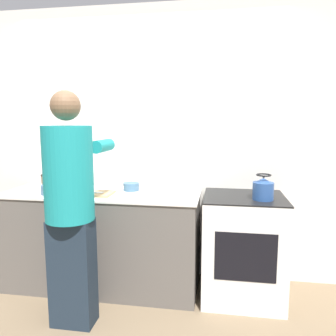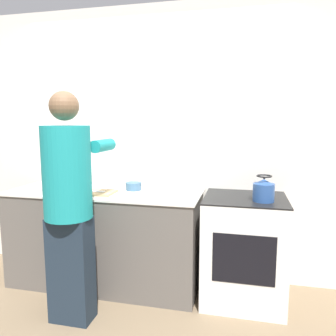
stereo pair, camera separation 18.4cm
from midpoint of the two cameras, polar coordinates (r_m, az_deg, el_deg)
name	(u,v)px [view 1 (the left image)]	position (r m, az deg, el deg)	size (l,w,h in m)	color
ground_plane	(133,306)	(2.97, -8.07, -22.70)	(12.00, 12.00, 0.00)	#7A664C
wall_back	(149,144)	(3.22, -4.93, 4.19)	(8.00, 0.05, 2.60)	silver
counter	(103,239)	(3.16, -12.97, -12.03)	(1.77, 0.64, 0.88)	#5B5651
oven	(243,247)	(2.94, 11.11, -13.38)	(0.67, 0.62, 0.90)	silver
person	(70,202)	(2.51, -18.66, -5.70)	(0.40, 0.63, 1.73)	#1C2937
cutting_board	(93,193)	(2.97, -14.75, -4.32)	(0.35, 0.23, 0.02)	tan
knife	(91,192)	(2.97, -14.96, -4.10)	(0.21, 0.04, 0.01)	silver
kettle	(263,189)	(2.70, 14.38, -3.57)	(0.17, 0.17, 0.21)	#284C8C
bowl_prep	(131,187)	(3.06, -8.14, -3.25)	(0.14, 0.14, 0.07)	#426684
bowl_mixing	(51,189)	(3.09, -21.37, -3.51)	(0.17, 0.17, 0.08)	#426684
canister_jar	(50,181)	(3.34, -21.37, -2.19)	(0.16, 0.16, 0.14)	#756047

